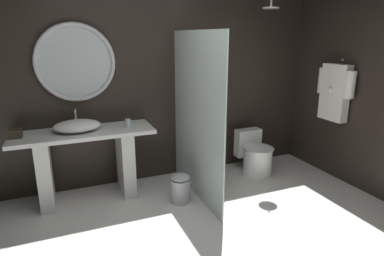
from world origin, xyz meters
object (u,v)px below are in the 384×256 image
object	(u,v)px
vessel_sink	(77,126)
toilet	(255,156)
tumbler_cup	(128,123)
rain_shower_head	(271,6)
hanging_bathrobe	(335,90)
waste_bin	(180,188)
tissue_box	(15,134)
round_wall_mirror	(76,63)

from	to	relation	value
vessel_sink	toilet	bearing A→B (deg)	-3.77
tumbler_cup	rain_shower_head	distance (m)	2.27
vessel_sink	hanging_bathrobe	xyz separation A→B (m)	(3.13, -0.60, 0.30)
rain_shower_head	toilet	size ratio (longest dim) A/B	0.55
toilet	waste_bin	bearing A→B (deg)	-163.03
tumbler_cup	tissue_box	xyz separation A→B (m)	(-1.18, 0.04, -0.00)
tissue_box	rain_shower_head	xyz separation A→B (m)	(3.01, -0.14, 1.34)
vessel_sink	round_wall_mirror	xyz separation A→B (m)	(0.06, 0.23, 0.68)
vessel_sink	round_wall_mirror	size ratio (longest dim) A/B	0.58
tissue_box	toilet	xyz separation A→B (m)	(2.90, -0.13, -0.62)
tumbler_cup	round_wall_mirror	xyz separation A→B (m)	(-0.50, 0.29, 0.69)
tumbler_cup	hanging_bathrobe	bearing A→B (deg)	-11.92
tissue_box	round_wall_mirror	world-z (taller)	round_wall_mirror
tumbler_cup	waste_bin	distance (m)	0.97
hanging_bathrobe	toilet	size ratio (longest dim) A/B	1.36
round_wall_mirror	toilet	xyz separation A→B (m)	(2.22, -0.38, -1.32)
toilet	tissue_box	bearing A→B (deg)	177.39
round_wall_mirror	rain_shower_head	xyz separation A→B (m)	(2.33, -0.39, 0.65)
tumbler_cup	toilet	world-z (taller)	tumbler_cup
tumbler_cup	round_wall_mirror	world-z (taller)	round_wall_mirror
hanging_bathrobe	tissue_box	bearing A→B (deg)	171.12
round_wall_mirror	waste_bin	xyz separation A→B (m)	(0.97, -0.76, -1.40)
round_wall_mirror	vessel_sink	bearing A→B (deg)	-104.79
tumbler_cup	vessel_sink	bearing A→B (deg)	173.79
tumbler_cup	round_wall_mirror	distance (m)	0.90
hanging_bathrobe	vessel_sink	bearing A→B (deg)	169.09
vessel_sink	rain_shower_head	bearing A→B (deg)	-3.73
tissue_box	waste_bin	distance (m)	1.86
rain_shower_head	hanging_bathrobe	world-z (taller)	rain_shower_head
round_wall_mirror	waste_bin	distance (m)	1.86
tissue_box	rain_shower_head	distance (m)	3.30
round_wall_mirror	rain_shower_head	bearing A→B (deg)	-9.40
round_wall_mirror	hanging_bathrobe	size ratio (longest dim) A/B	1.12
tumbler_cup	tissue_box	distance (m)	1.18
tumbler_cup	rain_shower_head	world-z (taller)	rain_shower_head
round_wall_mirror	waste_bin	size ratio (longest dim) A/B	2.63
vessel_sink	tumbler_cup	bearing A→B (deg)	-6.21
waste_bin	tumbler_cup	bearing A→B (deg)	135.09
tissue_box	toilet	bearing A→B (deg)	-2.61
vessel_sink	waste_bin	xyz separation A→B (m)	(1.03, -0.53, -0.72)
hanging_bathrobe	toilet	bearing A→B (deg)	151.95
tumbler_cup	tissue_box	size ratio (longest dim) A/B	0.76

